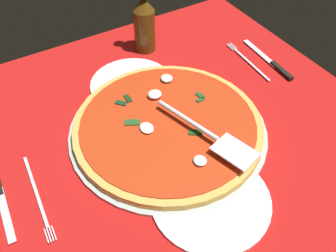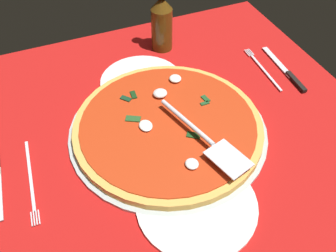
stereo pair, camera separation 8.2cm
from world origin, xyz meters
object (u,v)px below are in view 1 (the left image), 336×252
object	(u,v)px
dinner_plate_left	(132,84)
place_setting_near	(19,197)
beer_bottle	(144,22)
pizza_server	(209,134)
place_setting_far	(260,63)
dinner_plate_right	(211,200)
pizza	(168,126)

from	to	relation	value
dinner_plate_left	place_setting_near	size ratio (longest dim) A/B	0.95
dinner_plate_left	place_setting_near	distance (cm)	38.05
dinner_plate_left	beer_bottle	xyz separation A→B (cm)	(-11.93, 10.41, 8.26)
beer_bottle	pizza_server	bearing A→B (deg)	-9.01
place_setting_far	dinner_plate_right	bearing A→B (deg)	131.38
dinner_plate_right	pizza	size ratio (longest dim) A/B	0.55
dinner_plate_right	place_setting_far	xyz separation A→B (cm)	(-28.08, 36.05, -0.13)
dinner_plate_left	place_setting_near	xyz separation A→B (cm)	(18.37, -33.32, -0.15)
place_setting_far	dinner_plate_left	bearing A→B (deg)	77.49
dinner_plate_right	beer_bottle	xyz separation A→B (cm)	(-49.56, 13.10, 8.26)
pizza	dinner_plate_left	bearing A→B (deg)	178.84
pizza	pizza_server	distance (cm)	10.07
dinner_plate_left	pizza_server	bearing A→B (deg)	9.10
pizza	place_setting_far	size ratio (longest dim) A/B	1.96
dinner_plate_right	pizza	world-z (taller)	pizza
pizza	place_setting_near	size ratio (longest dim) A/B	1.90
dinner_plate_right	place_setting_near	size ratio (longest dim) A/B	1.04
dinner_plate_left	place_setting_far	distance (cm)	34.69
place_setting_near	beer_bottle	world-z (taller)	beer_bottle
pizza	place_setting_far	world-z (taller)	pizza
place_setting_near	beer_bottle	size ratio (longest dim) A/B	0.94
place_setting_near	dinner_plate_left	bearing A→B (deg)	122.24
dinner_plate_left	pizza	bearing A→B (deg)	-1.16
dinner_plate_left	beer_bottle	world-z (taller)	beer_bottle
place_setting_near	place_setting_far	bearing A→B (deg)	100.90
place_setting_near	beer_bottle	distance (cm)	53.86
pizza_server	beer_bottle	world-z (taller)	beer_bottle
pizza_server	place_setting_far	xyz separation A→B (cm)	(-17.14, 29.07, -4.32)
pizza	pizza_server	size ratio (longest dim) A/B	1.68
pizza_server	pizza	bearing A→B (deg)	-167.50
place_setting_far	place_setting_near	bearing A→B (deg)	101.00
pizza_server	place_setting_near	world-z (taller)	pizza_server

